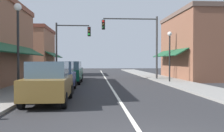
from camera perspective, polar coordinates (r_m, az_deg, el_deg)
ground_plane at (r=23.26m, az=-1.10°, el=-3.31°), size 80.00×80.00×0.00m
sidewalk_left at (r=23.64m, az=-14.56°, el=-3.13°), size 2.60×56.00×0.12m
sidewalk_right at (r=24.16m, az=12.06°, el=-3.03°), size 2.60×56.00×0.12m
lane_center_stripe at (r=23.26m, az=-1.10°, el=-3.31°), size 0.14×52.00×0.01m
storefront_right_block at (r=27.43m, az=19.38°, el=4.21°), size 7.09×10.20×6.61m
storefront_far_left at (r=34.14m, az=-17.51°, el=3.08°), size 6.04×8.20×5.98m
parked_car_nearest_left at (r=11.24m, az=-13.89°, el=-3.59°), size 1.83×4.13×1.77m
parked_car_second_left at (r=15.44m, az=-11.58°, el=-2.31°), size 1.85×4.13×1.77m
parked_car_third_left at (r=20.81m, az=-9.25°, el=-1.42°), size 1.84×4.13×1.77m
parked_car_far_left at (r=25.18m, az=-8.69°, el=-0.99°), size 1.82×4.12×1.77m
traffic_signal_mast_arm at (r=24.54m, az=5.87°, el=6.56°), size 5.35×0.50×6.04m
traffic_signal_left_corner at (r=25.15m, az=-9.73°, el=5.31°), size 3.39×0.50×5.48m
street_lamp_left_near at (r=13.21m, az=-20.19°, el=6.71°), size 0.36×0.36×4.57m
street_lamp_right_mid at (r=21.55m, az=12.71°, el=3.98°), size 0.36×0.36×4.20m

